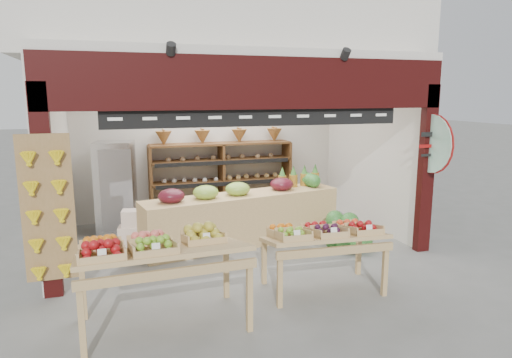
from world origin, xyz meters
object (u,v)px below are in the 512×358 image
at_px(refrigerator, 116,188).
at_px(cardboard_stack, 146,231).
at_px(display_table_left, 150,249).
at_px(back_shelving, 221,165).
at_px(mid_counter, 242,217).
at_px(watermelon_pile, 348,235).
at_px(display_table_right, 324,234).

distance_m(refrigerator, cardboard_stack, 1.13).
xyz_separation_m(cardboard_stack, display_table_left, (-0.16, -2.89, 0.66)).
relative_size(back_shelving, cardboard_stack, 2.93).
distance_m(mid_counter, watermelon_pile, 1.78).
height_order(cardboard_stack, mid_counter, mid_counter).
bearing_deg(back_shelving, refrigerator, -167.64).
xyz_separation_m(back_shelving, watermelon_pile, (1.51, -2.53, -0.87)).
bearing_deg(watermelon_pile, cardboard_stack, 158.53).
relative_size(back_shelving, refrigerator, 1.73).
relative_size(display_table_left, watermelon_pile, 2.23).
bearing_deg(display_table_left, watermelon_pile, 26.42).
bearing_deg(refrigerator, back_shelving, 23.67).
xyz_separation_m(back_shelving, display_table_right, (0.38, -3.89, -0.34)).
bearing_deg(watermelon_pile, back_shelving, 120.85).
distance_m(mid_counter, display_table_right, 2.18).
bearing_deg(display_table_right, mid_counter, 102.26).
bearing_deg(watermelon_pile, display_table_right, -129.77).
xyz_separation_m(display_table_right, watermelon_pile, (1.13, 1.36, -0.53)).
bearing_deg(mid_counter, back_shelving, 87.46).
bearing_deg(display_table_left, back_shelving, 66.69).
xyz_separation_m(mid_counter, display_table_left, (-1.72, -2.40, 0.41)).
bearing_deg(mid_counter, display_table_left, -125.64).
relative_size(mid_counter, display_table_left, 1.91).
bearing_deg(display_table_right, watermelon_pile, 50.23).
bearing_deg(display_table_right, back_shelving, 95.59).
xyz_separation_m(back_shelving, cardboard_stack, (-1.64, -1.29, -0.87)).
distance_m(display_table_right, watermelon_pile, 1.85).
height_order(back_shelving, display_table_left, back_shelving).
relative_size(refrigerator, display_table_left, 0.92).
bearing_deg(watermelon_pile, display_table_left, -153.58).
distance_m(display_table_left, display_table_right, 2.20).
height_order(cardboard_stack, display_table_right, display_table_right).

